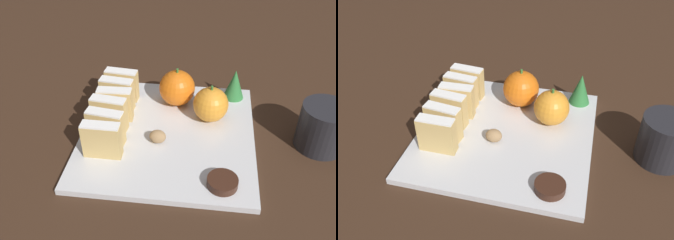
{
  "view_description": "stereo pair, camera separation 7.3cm",
  "coord_description": "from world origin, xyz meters",
  "views": [
    {
      "loc": [
        0.07,
        -0.57,
        0.48
      ],
      "look_at": [
        0.0,
        0.0,
        0.04
      ],
      "focal_mm": 40.0,
      "sensor_mm": 36.0,
      "label": 1
    },
    {
      "loc": [
        0.14,
        -0.56,
        0.48
      ],
      "look_at": [
        0.0,
        0.0,
        0.04
      ],
      "focal_mm": 40.0,
      "sensor_mm": 36.0,
      "label": 2
    }
  ],
  "objects": [
    {
      "name": "ground_plane",
      "position": [
        0.0,
        0.0,
        0.0
      ],
      "size": [
        6.0,
        6.0,
        0.0
      ],
      "primitive_type": "plane",
      "color": "#382316"
    },
    {
      "name": "serving_platter",
      "position": [
        0.0,
        0.0,
        0.01
      ],
      "size": [
        0.34,
        0.35,
        0.01
      ],
      "color": "silver",
      "rests_on": "ground_plane"
    },
    {
      "name": "stollen_slice_front",
      "position": [
        -0.11,
        -0.08,
        0.05
      ],
      "size": [
        0.07,
        0.02,
        0.07
      ],
      "color": "tan",
      "rests_on": "serving_platter"
    },
    {
      "name": "stollen_slice_second",
      "position": [
        -0.11,
        -0.04,
        0.05
      ],
      "size": [
        0.07,
        0.03,
        0.07
      ],
      "color": "tan",
      "rests_on": "serving_platter"
    },
    {
      "name": "stollen_slice_third",
      "position": [
        -0.12,
        -0.0,
        0.05
      ],
      "size": [
        0.07,
        0.03,
        0.07
      ],
      "color": "tan",
      "rests_on": "serving_platter"
    },
    {
      "name": "stollen_slice_fourth",
      "position": [
        -0.11,
        0.03,
        0.05
      ],
      "size": [
        0.07,
        0.03,
        0.07
      ],
      "color": "tan",
      "rests_on": "serving_platter"
    },
    {
      "name": "stollen_slice_fifth",
      "position": [
        -0.12,
        0.07,
        0.05
      ],
      "size": [
        0.07,
        0.03,
        0.07
      ],
      "color": "tan",
      "rests_on": "serving_platter"
    },
    {
      "name": "stollen_slice_sixth",
      "position": [
        -0.11,
        0.11,
        0.05
      ],
      "size": [
        0.07,
        0.03,
        0.07
      ],
      "color": "tan",
      "rests_on": "serving_platter"
    },
    {
      "name": "orange_near",
      "position": [
        0.08,
        0.05,
        0.05
      ],
      "size": [
        0.07,
        0.07,
        0.08
      ],
      "color": "orange",
      "rests_on": "serving_platter"
    },
    {
      "name": "orange_far",
      "position": [
        0.01,
        0.1,
        0.05
      ],
      "size": [
        0.08,
        0.08,
        0.09
      ],
      "color": "orange",
      "rests_on": "serving_platter"
    },
    {
      "name": "walnut",
      "position": [
        -0.02,
        -0.03,
        0.03
      ],
      "size": [
        0.03,
        0.03,
        0.03
      ],
      "color": "#9E7A51",
      "rests_on": "serving_platter"
    },
    {
      "name": "chocolate_cookie",
      "position": [
        0.11,
        -0.13,
        0.02
      ],
      "size": [
        0.05,
        0.05,
        0.02
      ],
      "color": "#381E14",
      "rests_on": "serving_platter"
    },
    {
      "name": "evergreen_sprig",
      "position": [
        0.13,
        0.14,
        0.05
      ],
      "size": [
        0.05,
        0.05,
        0.07
      ],
      "color": "#2D7538",
      "rests_on": "serving_platter"
    },
    {
      "name": "coffee_mug",
      "position": [
        0.3,
        0.01,
        0.05
      ],
      "size": [
        0.12,
        0.09,
        0.09
      ],
      "color": "#232328",
      "rests_on": "ground_plane"
    }
  ]
}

